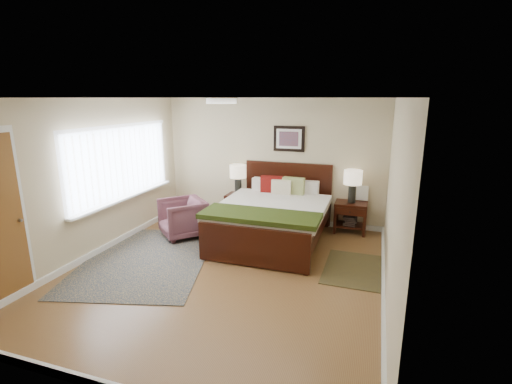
{
  "coord_description": "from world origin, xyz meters",
  "views": [
    {
      "loc": [
        2.02,
        -4.65,
        2.5
      ],
      "look_at": [
        0.24,
        0.75,
        1.05
      ],
      "focal_mm": 26.0,
      "sensor_mm": 36.0,
      "label": 1
    }
  ],
  "objects_px": {
    "nightstand_right": "(351,214)",
    "lamp_left": "(238,174)",
    "nightstand_left": "(238,200)",
    "armchair": "(183,218)",
    "rug_persian": "(147,259)",
    "lamp_right": "(353,180)",
    "bed": "(273,211)"
  },
  "relations": [
    {
      "from": "nightstand_right",
      "to": "lamp_left",
      "type": "relative_size",
      "value": 0.97
    },
    {
      "from": "nightstand_left",
      "to": "lamp_left",
      "type": "height_order",
      "value": "lamp_left"
    },
    {
      "from": "armchair",
      "to": "lamp_left",
      "type": "bearing_deg",
      "value": 104.64
    },
    {
      "from": "nightstand_left",
      "to": "rug_persian",
      "type": "relative_size",
      "value": 0.21
    },
    {
      "from": "lamp_right",
      "to": "rug_persian",
      "type": "height_order",
      "value": "lamp_right"
    },
    {
      "from": "nightstand_left",
      "to": "rug_persian",
      "type": "bearing_deg",
      "value": -107.08
    },
    {
      "from": "nightstand_left",
      "to": "lamp_left",
      "type": "distance_m",
      "value": 0.55
    },
    {
      "from": "bed",
      "to": "nightstand_right",
      "type": "relative_size",
      "value": 3.84
    },
    {
      "from": "nightstand_right",
      "to": "rug_persian",
      "type": "xyz_separation_m",
      "value": [
        -2.97,
        -2.28,
        -0.35
      ]
    },
    {
      "from": "lamp_left",
      "to": "armchair",
      "type": "distance_m",
      "value": 1.49
    },
    {
      "from": "nightstand_left",
      "to": "nightstand_right",
      "type": "xyz_separation_m",
      "value": [
        2.28,
        0.01,
        -0.08
      ]
    },
    {
      "from": "lamp_left",
      "to": "lamp_right",
      "type": "distance_m",
      "value": 2.28
    },
    {
      "from": "nightstand_left",
      "to": "bed",
      "type": "bearing_deg",
      "value": -41.09
    },
    {
      "from": "nightstand_left",
      "to": "armchair",
      "type": "height_order",
      "value": "armchair"
    },
    {
      "from": "bed",
      "to": "nightstand_left",
      "type": "distance_m",
      "value": 1.33
    },
    {
      "from": "nightstand_right",
      "to": "lamp_right",
      "type": "height_order",
      "value": "lamp_right"
    },
    {
      "from": "nightstand_right",
      "to": "lamp_left",
      "type": "height_order",
      "value": "lamp_left"
    },
    {
      "from": "nightstand_left",
      "to": "rug_persian",
      "type": "xyz_separation_m",
      "value": [
        -0.7,
        -2.27,
        -0.44
      ]
    },
    {
      "from": "lamp_right",
      "to": "rug_persian",
      "type": "bearing_deg",
      "value": -142.41
    },
    {
      "from": "lamp_left",
      "to": "lamp_right",
      "type": "height_order",
      "value": "lamp_right"
    },
    {
      "from": "nightstand_left",
      "to": "rug_persian",
      "type": "distance_m",
      "value": 2.41
    },
    {
      "from": "nightstand_right",
      "to": "rug_persian",
      "type": "bearing_deg",
      "value": -142.57
    },
    {
      "from": "lamp_right",
      "to": "rug_persian",
      "type": "xyz_separation_m",
      "value": [
        -2.97,
        -2.29,
        -1.01
      ]
    },
    {
      "from": "lamp_right",
      "to": "armchair",
      "type": "height_order",
      "value": "lamp_right"
    },
    {
      "from": "rug_persian",
      "to": "lamp_left",
      "type": "bearing_deg",
      "value": 58.27
    },
    {
      "from": "bed",
      "to": "lamp_left",
      "type": "distance_m",
      "value": 1.41
    },
    {
      "from": "nightstand_right",
      "to": "nightstand_left",
      "type": "bearing_deg",
      "value": -179.82
    },
    {
      "from": "lamp_right",
      "to": "lamp_left",
      "type": "bearing_deg",
      "value": 180.0
    },
    {
      "from": "nightstand_right",
      "to": "bed",
      "type": "bearing_deg",
      "value": -145.36
    },
    {
      "from": "nightstand_right",
      "to": "lamp_right",
      "type": "xyz_separation_m",
      "value": [
        0.0,
        0.01,
        0.66
      ]
    },
    {
      "from": "nightstand_left",
      "to": "armchair",
      "type": "bearing_deg",
      "value": -119.18
    },
    {
      "from": "lamp_left",
      "to": "lamp_right",
      "type": "bearing_deg",
      "value": 0.0
    }
  ]
}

